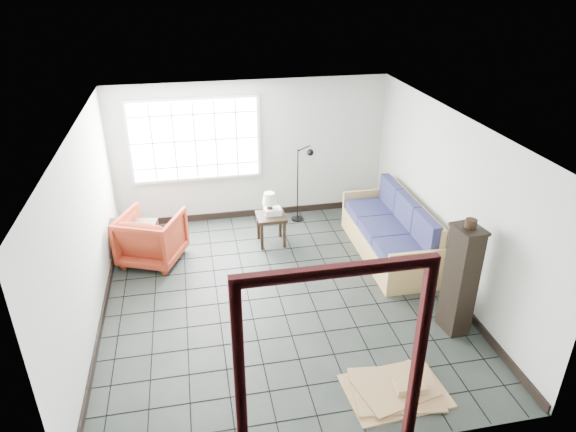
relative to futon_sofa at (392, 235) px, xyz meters
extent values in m
plane|color=black|center=(-2.05, -0.83, -0.37)|extent=(5.50, 5.50, 0.00)
cube|color=#B3B7B0|center=(-2.05, 1.92, 0.93)|extent=(5.00, 0.02, 2.60)
cube|color=#B3B7B0|center=(-2.05, -3.58, 0.93)|extent=(5.00, 0.02, 2.60)
cube|color=#B3B7B0|center=(-4.55, -0.83, 0.93)|extent=(0.02, 5.50, 2.60)
cube|color=#B3B7B0|center=(0.45, -0.83, 0.93)|extent=(0.02, 5.50, 2.60)
cube|color=white|center=(-2.05, -0.83, 2.23)|extent=(5.00, 5.50, 0.02)
cube|color=black|center=(-2.05, 1.90, -0.31)|extent=(4.95, 0.03, 0.12)
cube|color=black|center=(-4.53, -0.83, -0.31)|extent=(0.03, 5.45, 0.12)
cube|color=black|center=(0.43, -0.83, -0.31)|extent=(0.03, 5.45, 0.12)
cube|color=silver|center=(-3.05, 1.88, 1.23)|extent=(2.32, 0.06, 1.52)
cube|color=white|center=(-3.05, 1.84, 1.23)|extent=(2.20, 0.02, 1.40)
cube|color=#340C0D|center=(-2.90, -3.53, 0.68)|extent=(0.10, 0.08, 2.10)
cube|color=#340C0D|center=(-1.20, -3.53, 0.68)|extent=(0.10, 0.08, 2.10)
cube|color=#340C0D|center=(-2.05, -3.53, 1.78)|extent=(1.80, 0.08, 0.10)
cube|color=#AD8A4E|center=(-0.07, 0.00, -0.17)|extent=(0.89, 2.19, 0.39)
cube|color=#AD8A4E|center=(-0.08, -1.12, -0.02)|extent=(0.87, 0.07, 0.70)
cube|color=#AD8A4E|center=(-0.07, 1.12, -0.02)|extent=(0.87, 0.07, 0.70)
cube|color=#AD8A4E|center=(0.32, 0.00, 0.23)|extent=(0.10, 2.18, 0.76)
cube|color=#1B1F44|center=(-0.10, -0.72, 0.11)|extent=(0.79, 0.70, 0.17)
cube|color=#1B1F44|center=(0.22, -0.72, 0.37)|extent=(0.16, 0.70, 0.57)
cube|color=#1B1F44|center=(-0.09, 0.00, 0.11)|extent=(0.79, 0.70, 0.17)
cube|color=#1B1F44|center=(0.22, 0.00, 0.37)|extent=(0.16, 0.70, 0.57)
cube|color=#1B1F44|center=(-0.09, 0.72, 0.11)|extent=(0.79, 0.70, 0.17)
cube|color=#1B1F44|center=(0.23, 0.72, 0.37)|extent=(0.16, 0.70, 0.57)
imported|color=maroon|center=(-3.88, 0.59, 0.10)|extent=(1.17, 1.14, 0.93)
cube|color=black|center=(-1.89, 0.78, 0.14)|extent=(0.49, 0.49, 0.06)
cube|color=black|center=(-2.09, 0.59, -0.13)|extent=(0.05, 0.05, 0.49)
cube|color=black|center=(-1.70, 0.59, -0.13)|extent=(0.05, 0.05, 0.49)
cube|color=black|center=(-2.09, 0.98, -0.13)|extent=(0.05, 0.05, 0.49)
cube|color=black|center=(-1.70, 0.98, -0.13)|extent=(0.05, 0.05, 0.49)
cylinder|color=black|center=(-1.91, 0.83, 0.23)|extent=(0.10, 0.10, 0.14)
cylinder|color=black|center=(-1.91, 0.83, 0.35)|extent=(0.03, 0.03, 0.10)
cone|color=beige|center=(-1.91, 0.83, 0.46)|extent=(0.27, 0.27, 0.20)
cube|color=silver|center=(-1.86, 0.83, 0.22)|extent=(0.29, 0.23, 0.10)
cylinder|color=black|center=(-2.00, 0.83, 0.22)|extent=(0.02, 0.06, 0.06)
cylinder|color=black|center=(-1.26, 1.57, -0.36)|extent=(0.27, 0.27, 0.03)
cylinder|color=black|center=(-1.26, 1.57, 0.34)|extent=(0.02, 0.02, 1.39)
cylinder|color=black|center=(-1.16, 1.50, 1.07)|extent=(0.24, 0.06, 0.12)
sphere|color=black|center=(-1.06, 1.44, 1.01)|extent=(0.14, 0.14, 0.12)
cube|color=black|center=(-4.20, 0.78, -0.05)|extent=(0.86, 0.47, 0.64)
cube|color=black|center=(-4.20, 0.78, -0.04)|extent=(0.80, 0.41, 0.03)
cube|color=black|center=(0.10, -1.99, 0.38)|extent=(0.33, 0.41, 1.51)
cube|color=black|center=(0.10, -1.99, 1.14)|extent=(0.37, 0.45, 0.04)
cylinder|color=black|center=(0.11, -1.99, 1.21)|extent=(0.16, 0.16, 0.11)
cube|color=#926C46|center=(0.10, -0.63, -0.36)|extent=(0.54, 0.47, 0.02)
cube|color=black|center=(-0.13, -0.58, -0.21)|extent=(0.10, 0.37, 0.32)
cube|color=#926C46|center=(0.33, -0.68, -0.21)|extent=(0.10, 0.37, 0.32)
cube|color=#926C46|center=(0.06, -0.81, -0.21)|extent=(0.46, 0.12, 0.32)
cube|color=#926C46|center=(0.14, -0.44, -0.21)|extent=(0.46, 0.12, 0.32)
cube|color=#926C46|center=(-0.19, -0.56, 0.01)|extent=(0.25, 0.41, 0.13)
cube|color=#926C46|center=(0.39, -0.69, 0.01)|extent=(0.25, 0.41, 0.13)
cube|color=#926C46|center=(-1.09, -2.92, -0.36)|extent=(1.18, 0.88, 0.02)
cube|color=#926C46|center=(-1.09, -2.92, -0.34)|extent=(1.07, 0.85, 0.02)
cube|color=#926C46|center=(-1.09, -2.92, -0.31)|extent=(0.96, 0.79, 0.02)
cube|color=#926C46|center=(-0.95, -2.97, -0.25)|extent=(0.35, 0.29, 0.09)
camera|label=1|loc=(-3.15, -6.96, 4.07)|focal=32.00mm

